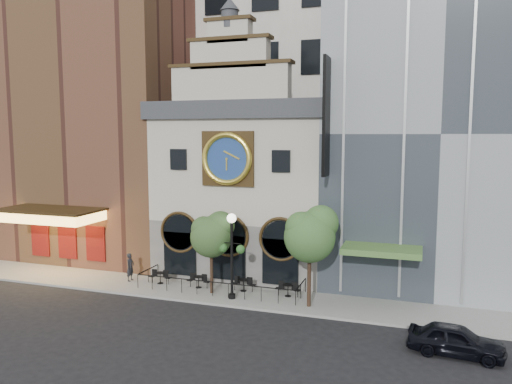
{
  "coord_description": "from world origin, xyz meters",
  "views": [
    {
      "loc": [
        12.11,
        -26.35,
        10.13
      ],
      "look_at": [
        1.24,
        6.0,
        6.18
      ],
      "focal_mm": 35.0,
      "sensor_mm": 36.0,
      "label": 1
    }
  ],
  "objects_px": {
    "lamppost": "(232,246)",
    "tree_right": "(311,233)",
    "bistro_0": "(160,277)",
    "bistro_1": "(199,281)",
    "car_right": "(456,340)",
    "pedestrian": "(130,267)",
    "bistro_3": "(288,289)",
    "bistro_2": "(243,284)",
    "tree_left": "(212,233)"
  },
  "relations": [
    {
      "from": "lamppost",
      "to": "tree_right",
      "type": "bearing_deg",
      "value": 3.58
    },
    {
      "from": "bistro_0",
      "to": "bistro_1",
      "type": "bearing_deg",
      "value": -0.31
    },
    {
      "from": "bistro_1",
      "to": "car_right",
      "type": "relative_size",
      "value": 0.37
    },
    {
      "from": "car_right",
      "to": "pedestrian",
      "type": "relative_size",
      "value": 2.24
    },
    {
      "from": "car_right",
      "to": "pedestrian",
      "type": "xyz_separation_m",
      "value": [
        -20.48,
        5.02,
        0.38
      ]
    },
    {
      "from": "bistro_0",
      "to": "bistro_3",
      "type": "xyz_separation_m",
      "value": [
        8.84,
        0.15,
        0.0
      ]
    },
    {
      "from": "bistro_2",
      "to": "lamppost",
      "type": "xyz_separation_m",
      "value": [
        -0.17,
        -1.58,
        2.79
      ]
    },
    {
      "from": "bistro_3",
      "to": "lamppost",
      "type": "distance_m",
      "value": 4.45
    },
    {
      "from": "bistro_2",
      "to": "pedestrian",
      "type": "bearing_deg",
      "value": -177.72
    },
    {
      "from": "bistro_3",
      "to": "tree_left",
      "type": "distance_m",
      "value": 5.85
    },
    {
      "from": "bistro_1",
      "to": "lamppost",
      "type": "bearing_deg",
      "value": -24.56
    },
    {
      "from": "tree_left",
      "to": "tree_right",
      "type": "bearing_deg",
      "value": -4.05
    },
    {
      "from": "bistro_1",
      "to": "bistro_2",
      "type": "height_order",
      "value": "same"
    },
    {
      "from": "bistro_0",
      "to": "car_right",
      "type": "relative_size",
      "value": 0.37
    },
    {
      "from": "tree_right",
      "to": "tree_left",
      "type": "bearing_deg",
      "value": 175.95
    },
    {
      "from": "bistro_0",
      "to": "tree_left",
      "type": "bearing_deg",
      "value": -9.37
    },
    {
      "from": "bistro_1",
      "to": "car_right",
      "type": "height_order",
      "value": "car_right"
    },
    {
      "from": "bistro_3",
      "to": "lamppost",
      "type": "xyz_separation_m",
      "value": [
        -3.14,
        -1.47,
        2.79
      ]
    },
    {
      "from": "bistro_3",
      "to": "tree_right",
      "type": "xyz_separation_m",
      "value": [
        1.67,
        -1.28,
        3.89
      ]
    },
    {
      "from": "bistro_1",
      "to": "tree_right",
      "type": "bearing_deg",
      "value": -8.29
    },
    {
      "from": "pedestrian",
      "to": "tree_right",
      "type": "relative_size",
      "value": 0.32
    },
    {
      "from": "bistro_3",
      "to": "car_right",
      "type": "height_order",
      "value": "car_right"
    },
    {
      "from": "bistro_2",
      "to": "tree_left",
      "type": "relative_size",
      "value": 0.3
    },
    {
      "from": "bistro_0",
      "to": "lamppost",
      "type": "distance_m",
      "value": 6.47
    },
    {
      "from": "bistro_3",
      "to": "lamppost",
      "type": "relative_size",
      "value": 0.3
    },
    {
      "from": "car_right",
      "to": "tree_left",
      "type": "distance_m",
      "value": 15.12
    },
    {
      "from": "car_right",
      "to": "lamppost",
      "type": "bearing_deg",
      "value": 79.77
    },
    {
      "from": "pedestrian",
      "to": "tree_right",
      "type": "distance_m",
      "value": 13.25
    },
    {
      "from": "bistro_1",
      "to": "pedestrian",
      "type": "xyz_separation_m",
      "value": [
        -5.11,
        -0.05,
        0.49
      ]
    },
    {
      "from": "bistro_3",
      "to": "tree_right",
      "type": "distance_m",
      "value": 4.42
    },
    {
      "from": "bistro_1",
      "to": "car_right",
      "type": "bearing_deg",
      "value": -18.23
    },
    {
      "from": "bistro_2",
      "to": "tree_left",
      "type": "height_order",
      "value": "tree_left"
    },
    {
      "from": "bistro_0",
      "to": "pedestrian",
      "type": "distance_m",
      "value": 2.32
    },
    {
      "from": "bistro_0",
      "to": "bistro_2",
      "type": "xyz_separation_m",
      "value": [
        5.86,
        0.26,
        0.0
      ]
    },
    {
      "from": "car_right",
      "to": "tree_right",
      "type": "relative_size",
      "value": 0.72
    },
    {
      "from": "bistro_0",
      "to": "lamppost",
      "type": "xyz_separation_m",
      "value": [
        5.69,
        -1.32,
        2.79
      ]
    },
    {
      "from": "bistro_2",
      "to": "lamppost",
      "type": "relative_size",
      "value": 0.3
    },
    {
      "from": "bistro_2",
      "to": "lamppost",
      "type": "distance_m",
      "value": 3.21
    },
    {
      "from": "tree_left",
      "to": "tree_right",
      "type": "height_order",
      "value": "tree_right"
    },
    {
      "from": "bistro_1",
      "to": "pedestrian",
      "type": "relative_size",
      "value": 0.83
    },
    {
      "from": "lamppost",
      "to": "car_right",
      "type": "bearing_deg",
      "value": -15.35
    },
    {
      "from": "bistro_0",
      "to": "lamppost",
      "type": "height_order",
      "value": "lamppost"
    },
    {
      "from": "tree_right",
      "to": "bistro_1",
      "type": "bearing_deg",
      "value": 171.71
    },
    {
      "from": "bistro_0",
      "to": "pedestrian",
      "type": "relative_size",
      "value": 0.83
    },
    {
      "from": "bistro_3",
      "to": "pedestrian",
      "type": "height_order",
      "value": "pedestrian"
    },
    {
      "from": "bistro_1",
      "to": "pedestrian",
      "type": "height_order",
      "value": "pedestrian"
    },
    {
      "from": "pedestrian",
      "to": "bistro_0",
      "type": "bearing_deg",
      "value": -87.58
    },
    {
      "from": "bistro_2",
      "to": "bistro_3",
      "type": "bearing_deg",
      "value": -2.16
    },
    {
      "from": "bistro_3",
      "to": "car_right",
      "type": "distance_m",
      "value": 10.74
    },
    {
      "from": "car_right",
      "to": "tree_right",
      "type": "height_order",
      "value": "tree_right"
    }
  ]
}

